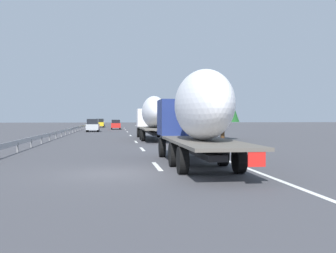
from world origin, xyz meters
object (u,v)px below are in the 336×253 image
object	(u,v)px
car_red_compact	(116,124)
car_yellow_coupe	(100,123)
truck_trailing	(197,113)
car_silver_hatch	(93,125)
truck_lead	(153,115)
car_white_van	(101,123)
road_sign	(162,117)

from	to	relation	value
car_red_compact	car_yellow_coupe	bearing A→B (deg)	12.08
truck_trailing	car_silver_hatch	bearing A→B (deg)	8.85
truck_lead	car_red_compact	size ratio (longest dim) A/B	3.44
car_red_compact	car_yellow_coupe	distance (m)	16.70
car_silver_hatch	car_white_van	world-z (taller)	car_silver_hatch
truck_lead	car_white_van	world-z (taller)	truck_lead
truck_lead	car_yellow_coupe	xyz separation A→B (m)	(51.86, 7.01, -1.44)
car_silver_hatch	car_white_van	bearing A→B (deg)	0.24
truck_lead	truck_trailing	size ratio (longest dim) A/B	1.19
truck_lead	car_white_van	bearing A→B (deg)	6.46
truck_trailing	truck_lead	bearing A→B (deg)	0.00
truck_lead	car_yellow_coupe	bearing A→B (deg)	7.69
truck_lead	car_red_compact	xyz separation A→B (m)	(35.53, 3.51, -1.50)
truck_trailing	road_sign	size ratio (longest dim) A/B	3.74
truck_trailing	car_yellow_coupe	distance (m)	73.76
truck_trailing	car_silver_hatch	world-z (taller)	truck_trailing
truck_lead	car_red_compact	distance (m)	35.74
car_red_compact	road_sign	world-z (taller)	road_sign
car_white_van	car_red_compact	bearing A→B (deg)	-172.51
truck_lead	car_white_van	xyz separation A→B (m)	(63.44, 7.18, -1.49)
car_red_compact	car_white_van	xyz separation A→B (m)	(27.91, 3.67, 0.01)
car_yellow_coupe	car_white_van	bearing A→B (deg)	0.86
truck_lead	car_silver_hatch	xyz separation A→B (m)	(23.49, 7.02, -1.43)
car_white_van	road_sign	distance (m)	45.73
car_red_compact	car_yellow_coupe	size ratio (longest dim) A/B	0.88
road_sign	car_red_compact	bearing A→B (deg)	21.68
car_silver_hatch	car_red_compact	xyz separation A→B (m)	(12.04, -3.50, -0.07)
car_silver_hatch	road_sign	xyz separation A→B (m)	(-4.59, -10.12, 1.27)
truck_lead	road_sign	xyz separation A→B (m)	(18.90, -3.10, -0.16)
car_yellow_coupe	truck_trailing	bearing A→B (deg)	-174.55
car_red_compact	truck_trailing	bearing A→B (deg)	-176.48
truck_trailing	car_red_compact	xyz separation A→B (m)	(57.09, 3.51, -1.44)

